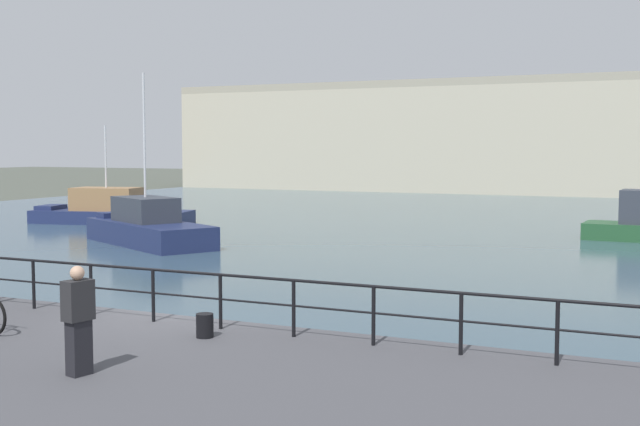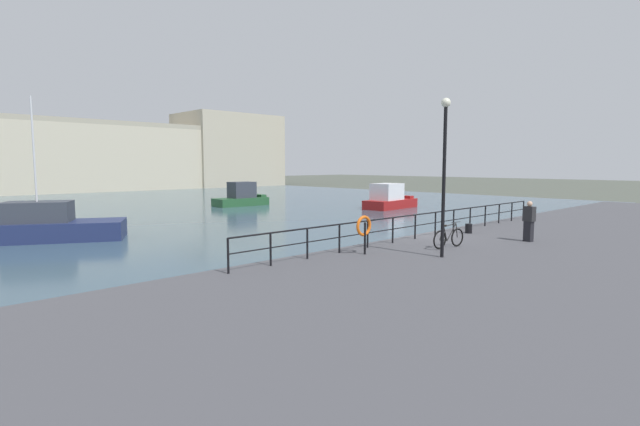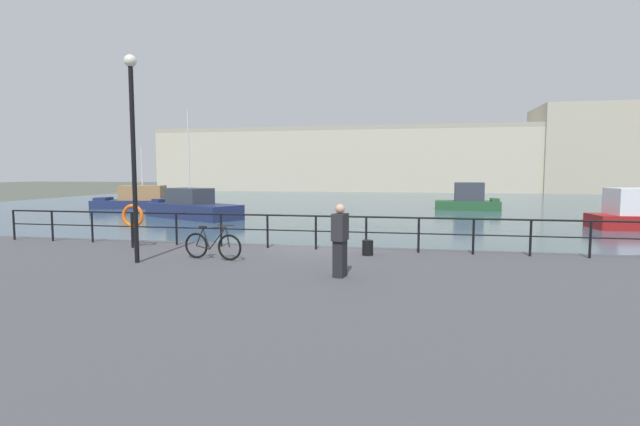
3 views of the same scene
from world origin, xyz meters
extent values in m
plane|color=#4C5147|center=(0.00, 0.00, 0.00)|extent=(240.00, 240.00, 0.00)
cube|color=#385160|center=(0.00, 30.20, 0.01)|extent=(80.00, 60.00, 0.01)
cube|color=#C1B79E|center=(0.00, 63.68, 4.87)|extent=(78.99, 10.86, 9.74)
cube|color=#A49C86|center=(0.00, 58.55, 10.09)|extent=(78.99, 0.60, 0.70)
cube|color=navy|center=(-19.81, 22.57, 0.37)|extent=(9.28, 4.52, 0.72)
cube|color=#997047|center=(-20.12, 22.50, 1.37)|extent=(3.97, 2.71, 1.27)
cube|color=navy|center=(-23.47, 21.73, 0.85)|extent=(1.45, 2.01, 0.24)
cylinder|color=silver|center=(-20.12, 22.50, 3.73)|extent=(0.10, 0.10, 3.45)
cube|color=navy|center=(-11.80, 15.20, 0.51)|extent=(8.02, 5.93, 0.99)
cube|color=#333842|center=(-12.10, 15.36, 1.54)|extent=(3.68, 3.14, 1.07)
cube|color=navy|center=(-14.64, 16.71, 1.12)|extent=(1.68, 2.07, 0.24)
cylinder|color=silver|center=(-12.10, 15.36, 4.78)|extent=(0.10, 0.10, 5.41)
cylinder|color=black|center=(-2.98, -0.75, 1.31)|extent=(0.07, 0.07, 1.05)
cylinder|color=black|center=(-1.41, -0.75, 1.31)|extent=(0.07, 0.07, 1.05)
cylinder|color=black|center=(0.16, -0.75, 1.31)|extent=(0.07, 0.07, 1.05)
cylinder|color=black|center=(1.74, -0.75, 1.31)|extent=(0.07, 0.07, 1.05)
cylinder|color=black|center=(3.31, -0.75, 1.31)|extent=(0.07, 0.07, 1.05)
cylinder|color=black|center=(4.88, -0.75, 1.31)|extent=(0.07, 0.07, 1.05)
cylinder|color=black|center=(6.45, -0.75, 1.31)|extent=(0.07, 0.07, 1.05)
cylinder|color=black|center=(8.03, -0.75, 1.31)|extent=(0.07, 0.07, 1.05)
cylinder|color=black|center=(-0.62, -0.75, 1.84)|extent=(20.44, 0.06, 0.06)
cylinder|color=black|center=(-0.62, -0.75, 1.36)|extent=(20.44, 0.04, 0.04)
cylinder|color=black|center=(1.85, -1.48, 1.01)|extent=(0.32, 0.32, 0.44)
cube|color=black|center=(1.47, -4.41, 1.21)|extent=(0.31, 0.38, 0.85)
cube|color=#262628|center=(1.47, -4.41, 1.95)|extent=(0.37, 0.49, 0.62)
sphere|color=tan|center=(1.47, -4.41, 2.37)|extent=(0.22, 0.22, 0.22)
camera|label=1|loc=(10.04, -14.09, 4.28)|focal=46.26mm
camera|label=2|loc=(-18.30, -12.47, 3.98)|focal=26.43mm
camera|label=3|loc=(3.05, -14.96, 3.21)|focal=26.29mm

